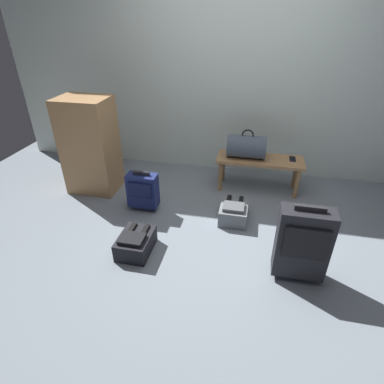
{
  "coord_description": "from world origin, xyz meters",
  "views": [
    {
      "loc": [
        0.28,
        -2.32,
        1.9
      ],
      "look_at": [
        -0.31,
        0.4,
        0.25
      ],
      "focal_mm": 28.81,
      "sensor_mm": 36.0,
      "label": 1
    }
  ],
  "objects_px": {
    "backpack_grey": "(234,211)",
    "suitcase_small_navy": "(143,190)",
    "bench": "(260,163)",
    "cell_phone": "(292,159)",
    "side_cabinet": "(90,146)",
    "backpack_dark": "(136,243)",
    "duffel_bag_slate": "(247,147)",
    "suitcase_upright_charcoal": "(302,243)"
  },
  "relations": [
    {
      "from": "bench",
      "to": "side_cabinet",
      "type": "relative_size",
      "value": 0.91
    },
    {
      "from": "cell_phone",
      "to": "side_cabinet",
      "type": "distance_m",
      "value": 2.35
    },
    {
      "from": "bench",
      "to": "suitcase_upright_charcoal",
      "type": "relative_size",
      "value": 1.45
    },
    {
      "from": "bench",
      "to": "backpack_grey",
      "type": "relative_size",
      "value": 2.63
    },
    {
      "from": "duffel_bag_slate",
      "to": "backpack_grey",
      "type": "bearing_deg",
      "value": -94.21
    },
    {
      "from": "duffel_bag_slate",
      "to": "backpack_dark",
      "type": "relative_size",
      "value": 1.16
    },
    {
      "from": "cell_phone",
      "to": "backpack_grey",
      "type": "xyz_separation_m",
      "value": [
        -0.59,
        -0.75,
        -0.32
      ]
    },
    {
      "from": "bench",
      "to": "backpack_grey",
      "type": "distance_m",
      "value": 0.78
    },
    {
      "from": "bench",
      "to": "suitcase_upright_charcoal",
      "type": "height_order",
      "value": "suitcase_upright_charcoal"
    },
    {
      "from": "bench",
      "to": "duffel_bag_slate",
      "type": "xyz_separation_m",
      "value": [
        -0.17,
        -0.0,
        0.19
      ]
    },
    {
      "from": "duffel_bag_slate",
      "to": "backpack_grey",
      "type": "xyz_separation_m",
      "value": [
        -0.05,
        -0.7,
        -0.45
      ]
    },
    {
      "from": "suitcase_upright_charcoal",
      "to": "backpack_dark",
      "type": "relative_size",
      "value": 1.81
    },
    {
      "from": "bench",
      "to": "side_cabinet",
      "type": "xyz_separation_m",
      "value": [
        -1.93,
        -0.38,
        0.21
      ]
    },
    {
      "from": "backpack_grey",
      "to": "side_cabinet",
      "type": "distance_m",
      "value": 1.8
    },
    {
      "from": "cell_phone",
      "to": "suitcase_small_navy",
      "type": "bearing_deg",
      "value": -153.93
    },
    {
      "from": "duffel_bag_slate",
      "to": "cell_phone",
      "type": "bearing_deg",
      "value": 5.43
    },
    {
      "from": "backpack_grey",
      "to": "backpack_dark",
      "type": "xyz_separation_m",
      "value": [
        -0.82,
        -0.69,
        0.0
      ]
    },
    {
      "from": "bench",
      "to": "suitcase_small_navy",
      "type": "bearing_deg",
      "value": -149.18
    },
    {
      "from": "backpack_grey",
      "to": "side_cabinet",
      "type": "bearing_deg",
      "value": 169.44
    },
    {
      "from": "duffel_bag_slate",
      "to": "side_cabinet",
      "type": "height_order",
      "value": "side_cabinet"
    },
    {
      "from": "suitcase_small_navy",
      "to": "side_cabinet",
      "type": "relative_size",
      "value": 0.42
    },
    {
      "from": "backpack_grey",
      "to": "suitcase_small_navy",
      "type": "bearing_deg",
      "value": -179.2
    },
    {
      "from": "duffel_bag_slate",
      "to": "side_cabinet",
      "type": "distance_m",
      "value": 1.81
    },
    {
      "from": "bench",
      "to": "suitcase_small_navy",
      "type": "xyz_separation_m",
      "value": [
        -1.2,
        -0.72,
        -0.11
      ]
    },
    {
      "from": "suitcase_small_navy",
      "to": "backpack_dark",
      "type": "distance_m",
      "value": 0.71
    },
    {
      "from": "bench",
      "to": "suitcase_small_navy",
      "type": "distance_m",
      "value": 1.4
    },
    {
      "from": "suitcase_upright_charcoal",
      "to": "suitcase_small_navy",
      "type": "xyz_separation_m",
      "value": [
        -1.56,
        0.69,
        -0.12
      ]
    },
    {
      "from": "backpack_grey",
      "to": "side_cabinet",
      "type": "height_order",
      "value": "side_cabinet"
    },
    {
      "from": "cell_phone",
      "to": "suitcase_small_navy",
      "type": "xyz_separation_m",
      "value": [
        -1.57,
        -0.77,
        -0.17
      ]
    },
    {
      "from": "cell_phone",
      "to": "backpack_dark",
      "type": "bearing_deg",
      "value": -134.25
    },
    {
      "from": "cell_phone",
      "to": "suitcase_upright_charcoal",
      "type": "bearing_deg",
      "value": -90.33
    },
    {
      "from": "bench",
      "to": "duffel_bag_slate",
      "type": "relative_size",
      "value": 2.27
    },
    {
      "from": "suitcase_upright_charcoal",
      "to": "side_cabinet",
      "type": "relative_size",
      "value": 0.63
    },
    {
      "from": "bench",
      "to": "backpack_dark",
      "type": "relative_size",
      "value": 2.63
    },
    {
      "from": "side_cabinet",
      "to": "cell_phone",
      "type": "bearing_deg",
      "value": 10.69
    },
    {
      "from": "backpack_dark",
      "to": "suitcase_small_navy",
      "type": "bearing_deg",
      "value": 103.8
    },
    {
      "from": "backpack_grey",
      "to": "duffel_bag_slate",
      "type": "bearing_deg",
      "value": 85.79
    },
    {
      "from": "duffel_bag_slate",
      "to": "suitcase_small_navy",
      "type": "relative_size",
      "value": 0.96
    },
    {
      "from": "duffel_bag_slate",
      "to": "suitcase_small_navy",
      "type": "height_order",
      "value": "duffel_bag_slate"
    },
    {
      "from": "bench",
      "to": "suitcase_upright_charcoal",
      "type": "bearing_deg",
      "value": -75.71
    },
    {
      "from": "bench",
      "to": "duffel_bag_slate",
      "type": "distance_m",
      "value": 0.26
    },
    {
      "from": "suitcase_upright_charcoal",
      "to": "suitcase_small_navy",
      "type": "relative_size",
      "value": 1.5
    }
  ]
}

